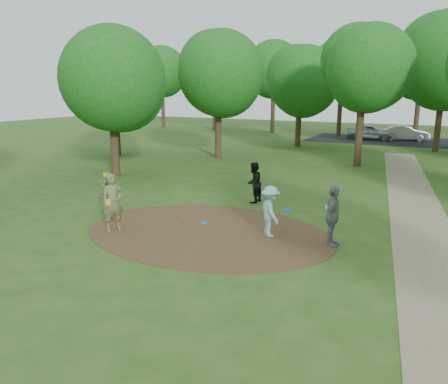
% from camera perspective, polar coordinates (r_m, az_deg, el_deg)
% --- Properties ---
extents(ground, '(100.00, 100.00, 0.00)m').
position_cam_1_polar(ground, '(14.44, -2.18, -5.24)').
color(ground, '#2D5119').
rests_on(ground, ground).
extents(dirt_clearing, '(8.40, 8.40, 0.02)m').
position_cam_1_polar(dirt_clearing, '(14.44, -2.18, -5.20)').
color(dirt_clearing, '#47301C').
rests_on(dirt_clearing, ground).
extents(footpath, '(7.55, 39.89, 0.01)m').
position_cam_1_polar(footpath, '(14.66, 24.96, -6.21)').
color(footpath, '#8C7A5B').
rests_on(footpath, ground).
extents(parking_lot, '(14.00, 8.00, 0.01)m').
position_cam_1_polar(parking_lot, '(42.43, 20.72, 6.31)').
color(parking_lot, black).
rests_on(parking_lot, ground).
extents(player_observer_with_disc, '(0.76, 0.84, 1.94)m').
position_cam_1_polar(player_observer_with_disc, '(14.74, -14.31, -1.33)').
color(player_observer_with_disc, '#616B3E').
rests_on(player_observer_with_disc, ground).
extents(player_throwing_with_disc, '(1.28, 1.19, 1.63)m').
position_cam_1_polar(player_throwing_with_disc, '(13.90, 6.06, -2.51)').
color(player_throwing_with_disc, '#94D7DD').
rests_on(player_throwing_with_disc, ground).
extents(player_walking_with_disc, '(0.71, 0.88, 1.69)m').
position_cam_1_polar(player_walking_with_disc, '(17.92, 3.89, 1.23)').
color(player_walking_with_disc, black).
rests_on(player_walking_with_disc, ground).
extents(player_waiting_with_disc, '(0.46, 1.09, 1.85)m').
position_cam_1_polar(player_waiting_with_disc, '(13.29, 13.99, -3.11)').
color(player_waiting_with_disc, gray).
rests_on(player_waiting_with_disc, ground).
extents(disc_ground_cyan, '(0.22, 0.22, 0.02)m').
position_cam_1_polar(disc_ground_cyan, '(15.29, -2.59, -4.05)').
color(disc_ground_cyan, '#198AC8').
rests_on(disc_ground_cyan, dirt_clearing).
extents(disc_ground_red, '(0.22, 0.22, 0.02)m').
position_cam_1_polar(disc_ground_red, '(16.04, -5.42, -3.26)').
color(disc_ground_red, red).
rests_on(disc_ground_red, dirt_clearing).
extents(car_left, '(4.22, 1.90, 1.41)m').
position_cam_1_polar(car_left, '(42.77, 18.53, 7.47)').
color(car_left, '#AAAEB2').
rests_on(car_left, ground).
extents(car_right, '(4.30, 2.16, 1.35)m').
position_cam_1_polar(car_right, '(42.83, 22.57, 7.11)').
color(car_right, '#93969A').
rests_on(car_right, ground).
extents(disc_golf_basket, '(0.63, 0.63, 1.54)m').
position_cam_1_polar(disc_golf_basket, '(17.00, -15.05, 0.24)').
color(disc_golf_basket, black).
rests_on(disc_golf_basket, ground).
extents(tree_ring, '(37.41, 45.79, 9.84)m').
position_cam_1_polar(tree_ring, '(23.40, 16.30, 14.45)').
color(tree_ring, '#332316').
rests_on(tree_ring, ground).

